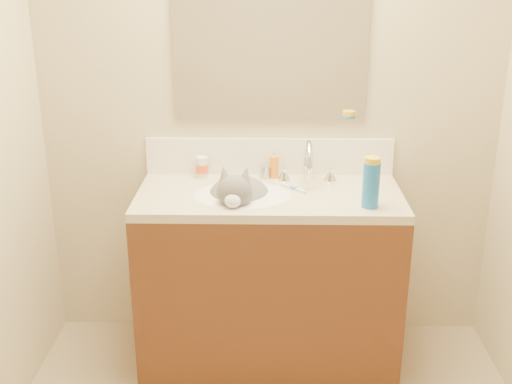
{
  "coord_description": "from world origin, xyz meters",
  "views": [
    {
      "loc": [
        -0.01,
        -1.75,
        1.87
      ],
      "look_at": [
        -0.06,
        0.92,
        0.88
      ],
      "focal_mm": 45.0,
      "sensor_mm": 36.0,
      "label": 1
    }
  ],
  "objects_px": {
    "spray_can": "(371,185)",
    "faucet": "(308,165)",
    "vanity_cabinet": "(269,281)",
    "amber_bottle": "(274,167)",
    "cat": "(239,199)",
    "pill_bottle": "(202,167)",
    "silver_jar": "(265,172)",
    "basin": "(243,209)"
  },
  "relations": [
    {
      "from": "spray_can",
      "to": "faucet",
      "type": "bearing_deg",
      "value": 129.02
    },
    {
      "from": "vanity_cabinet",
      "to": "amber_bottle",
      "type": "bearing_deg",
      "value": 83.9
    },
    {
      "from": "cat",
      "to": "amber_bottle",
      "type": "relative_size",
      "value": 3.99
    },
    {
      "from": "vanity_cabinet",
      "to": "faucet",
      "type": "xyz_separation_m",
      "value": [
        0.18,
        0.14,
        0.54
      ]
    },
    {
      "from": "pill_bottle",
      "to": "silver_jar",
      "type": "relative_size",
      "value": 1.75
    },
    {
      "from": "pill_bottle",
      "to": "amber_bottle",
      "type": "height_order",
      "value": "amber_bottle"
    },
    {
      "from": "cat",
      "to": "silver_jar",
      "type": "xyz_separation_m",
      "value": [
        0.12,
        0.21,
        0.06
      ]
    },
    {
      "from": "basin",
      "to": "faucet",
      "type": "bearing_deg",
      "value": 29.12
    },
    {
      "from": "vanity_cabinet",
      "to": "amber_bottle",
      "type": "relative_size",
      "value": 11.29
    },
    {
      "from": "faucet",
      "to": "pill_bottle",
      "type": "xyz_separation_m",
      "value": [
        -0.5,
        0.07,
        -0.04
      ]
    },
    {
      "from": "basin",
      "to": "faucet",
      "type": "distance_m",
      "value": 0.38
    },
    {
      "from": "basin",
      "to": "pill_bottle",
      "type": "bearing_deg",
      "value": 130.7
    },
    {
      "from": "faucet",
      "to": "silver_jar",
      "type": "height_order",
      "value": "faucet"
    },
    {
      "from": "basin",
      "to": "silver_jar",
      "type": "xyz_separation_m",
      "value": [
        0.1,
        0.23,
        0.1
      ]
    },
    {
      "from": "cat",
      "to": "pill_bottle",
      "type": "bearing_deg",
      "value": 134.45
    },
    {
      "from": "amber_bottle",
      "to": "spray_can",
      "type": "relative_size",
      "value": 0.54
    },
    {
      "from": "cat",
      "to": "silver_jar",
      "type": "bearing_deg",
      "value": 65.6
    },
    {
      "from": "silver_jar",
      "to": "pill_bottle",
      "type": "bearing_deg",
      "value": 178.76
    },
    {
      "from": "cat",
      "to": "basin",
      "type": "bearing_deg",
      "value": -36.92
    },
    {
      "from": "pill_bottle",
      "to": "spray_can",
      "type": "relative_size",
      "value": 0.52
    },
    {
      "from": "spray_can",
      "to": "silver_jar",
      "type": "bearing_deg",
      "value": 140.52
    },
    {
      "from": "amber_bottle",
      "to": "faucet",
      "type": "bearing_deg",
      "value": -24.64
    },
    {
      "from": "vanity_cabinet",
      "to": "silver_jar",
      "type": "bearing_deg",
      "value": 96.13
    },
    {
      "from": "faucet",
      "to": "spray_can",
      "type": "distance_m",
      "value": 0.39
    },
    {
      "from": "silver_jar",
      "to": "amber_bottle",
      "type": "relative_size",
      "value": 0.55
    },
    {
      "from": "vanity_cabinet",
      "to": "basin",
      "type": "relative_size",
      "value": 2.67
    },
    {
      "from": "basin",
      "to": "amber_bottle",
      "type": "relative_size",
      "value": 4.23
    },
    {
      "from": "faucet",
      "to": "amber_bottle",
      "type": "bearing_deg",
      "value": 155.36
    },
    {
      "from": "basin",
      "to": "amber_bottle",
      "type": "height_order",
      "value": "amber_bottle"
    },
    {
      "from": "amber_bottle",
      "to": "pill_bottle",
      "type": "bearing_deg",
      "value": -179.81
    },
    {
      "from": "vanity_cabinet",
      "to": "spray_can",
      "type": "bearing_deg",
      "value": -21.5
    },
    {
      "from": "spray_can",
      "to": "amber_bottle",
      "type": "bearing_deg",
      "value": 137.0
    },
    {
      "from": "pill_bottle",
      "to": "faucet",
      "type": "bearing_deg",
      "value": -8.02
    },
    {
      "from": "cat",
      "to": "pill_bottle",
      "type": "xyz_separation_m",
      "value": [
        -0.19,
        0.22,
        0.08
      ]
    },
    {
      "from": "cat",
      "to": "faucet",
      "type": "bearing_deg",
      "value": 29.55
    },
    {
      "from": "cat",
      "to": "silver_jar",
      "type": "height_order",
      "value": "cat"
    },
    {
      "from": "basin",
      "to": "silver_jar",
      "type": "bearing_deg",
      "value": 67.0
    },
    {
      "from": "pill_bottle",
      "to": "spray_can",
      "type": "bearing_deg",
      "value": -26.59
    },
    {
      "from": "cat",
      "to": "pill_bottle",
      "type": "distance_m",
      "value": 0.3
    },
    {
      "from": "basin",
      "to": "pill_bottle",
      "type": "height_order",
      "value": "pill_bottle"
    },
    {
      "from": "amber_bottle",
      "to": "basin",
      "type": "bearing_deg",
      "value": -120.74
    },
    {
      "from": "amber_bottle",
      "to": "spray_can",
      "type": "distance_m",
      "value": 0.56
    }
  ]
}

